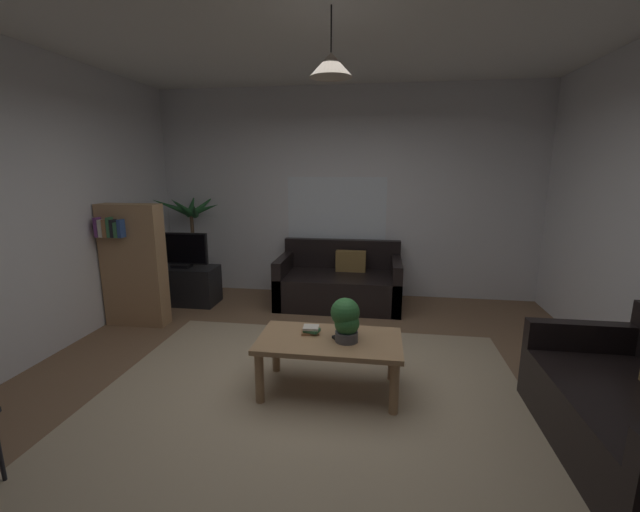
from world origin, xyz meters
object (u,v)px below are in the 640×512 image
potted_plant_on_table (346,319)px  tv (181,250)px  bookshelf_corner (133,264)px  couch_under_window (339,284)px  book_on_table_2 (311,327)px  tv_stand (184,285)px  pendant_lamp (331,65)px  coffee_table (330,347)px  book_on_table_1 (312,330)px  potted_palm_corner (193,245)px  book_on_table_0 (310,333)px  remote_on_table_0 (340,340)px

potted_plant_on_table → tv: 3.01m
potted_plant_on_table → bookshelf_corner: bookshelf_corner is taller
bookshelf_corner → couch_under_window: bearing=24.7°
book_on_table_2 → potted_plant_on_table: (0.29, -0.09, 0.13)m
tv_stand → pendant_lamp: 3.67m
coffee_table → potted_plant_on_table: size_ratio=3.33×
couch_under_window → tv_stand: 2.09m
book_on_table_2 → bookshelf_corner: 2.47m
book_on_table_1 → potted_palm_corner: bearing=132.5°
couch_under_window → coffee_table: 2.16m
couch_under_window → potted_plant_on_table: couch_under_window is taller
potted_palm_corner → coffee_table: bearing=-46.3°
bookshelf_corner → book_on_table_0: bearing=-25.1°
book_on_table_1 → remote_on_table_0: bearing=-23.4°
tv → potted_plant_on_table: bearing=-39.0°
coffee_table → bookshelf_corner: bearing=155.0°
tv_stand → coffee_table: bearing=-40.7°
potted_plant_on_table → book_on_table_2: bearing=162.5°
potted_palm_corner → pendant_lamp: (2.28, -2.39, 1.78)m
bookshelf_corner → book_on_table_2: bearing=-24.9°
book_on_table_0 → bookshelf_corner: 2.47m
book_on_table_2 → potted_palm_corner: (-2.11, 2.30, 0.20)m
book_on_table_1 → pendant_lamp: size_ratio=0.27×
couch_under_window → tv_stand: bearing=-173.1°
book_on_table_2 → remote_on_table_0: bearing=-24.3°
couch_under_window → pendant_lamp: (0.14, -2.15, 2.21)m
book_on_table_0 → potted_palm_corner: potted_palm_corner is taller
remote_on_table_0 → pendant_lamp: (-0.09, 0.03, 2.02)m
book_on_table_2 → bookshelf_corner: (-2.23, 1.04, 0.21)m
tv_stand → pendant_lamp: bearing=-40.7°
book_on_table_0 → pendant_lamp: (0.17, -0.07, 2.02)m
tv_stand → couch_under_window: bearing=6.9°
tv → potted_palm_corner: (-0.07, 0.50, -0.03)m
book_on_table_2 → tv: bearing=138.6°
book_on_table_2 → remote_on_table_0: size_ratio=0.78×
coffee_table → book_on_table_1: 0.20m
book_on_table_1 → remote_on_table_0: book_on_table_1 is taller
couch_under_window → book_on_table_2: bearing=-90.8°
book_on_table_0 → book_on_table_2: 0.04m
remote_on_table_0 → pendant_lamp: size_ratio=0.35×
tv → bookshelf_corner: (-0.19, -0.76, -0.02)m
tv_stand → potted_palm_corner: size_ratio=0.62×
book_on_table_0 → coffee_table: bearing=-23.6°
book_on_table_1 → book_on_table_2: size_ratio=0.98×
book_on_table_2 → tv_stand: (-2.04, 1.82, -0.26)m
potted_plant_on_table → book_on_table_0: bearing=163.8°
book_on_table_0 → book_on_table_1: bearing=-10.7°
book_on_table_1 → tv: 2.75m
coffee_table → pendant_lamp: size_ratio=2.51×
couch_under_window → book_on_table_1: bearing=-90.6°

